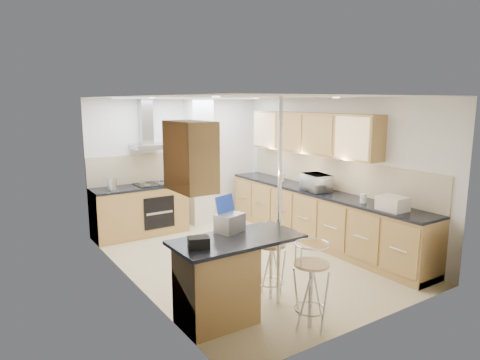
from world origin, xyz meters
TOP-DOWN VIEW (x-y plane):
  - ground at (0.00, 0.00)m, footprint 4.80×4.80m
  - room_shell at (0.32, 0.38)m, footprint 3.64×4.84m
  - right_counter at (1.50, 0.00)m, footprint 0.63×4.40m
  - back_counter at (-0.95, 2.10)m, footprint 1.70×0.63m
  - peninsula at (-1.12, -1.45)m, footprint 1.47×0.72m
  - microwave at (1.44, 0.00)m, footprint 0.45×0.58m
  - laptop at (-1.07, -1.21)m, footprint 0.37×0.32m
  - bag at (-1.64, -1.52)m, footprint 0.26×0.22m
  - bar_stool_near at (-0.60, -2.10)m, footprint 0.53×0.53m
  - bar_stool_end at (-0.51, -1.28)m, footprint 0.49×0.49m
  - jar_a at (1.60, 0.39)m, footprint 0.13×0.13m
  - jar_b at (1.49, 1.02)m, footprint 0.13×0.13m
  - jar_c at (1.51, -0.10)m, footprint 0.14×0.14m
  - jar_d at (1.43, -1.04)m, footprint 0.13×0.13m
  - bread_bin at (1.41, -1.57)m, footprint 0.31×0.39m
  - kettle at (-1.47, 1.97)m, footprint 0.16×0.16m

SIDE VIEW (x-z plane):
  - ground at x=0.00m, z-range 0.00..0.00m
  - back_counter at x=-0.95m, z-range 0.00..0.92m
  - right_counter at x=1.50m, z-range 0.00..0.92m
  - bar_stool_end at x=-0.51m, z-range 0.00..0.93m
  - peninsula at x=-1.12m, z-range 0.01..0.95m
  - bar_stool_near at x=-0.60m, z-range 0.00..0.98m
  - jar_d at x=1.43m, z-range 0.92..1.06m
  - jar_b at x=1.49m, z-range 0.92..1.08m
  - bag at x=-1.64m, z-range 0.94..1.06m
  - jar_a at x=1.60m, z-range 0.92..1.08m
  - bread_bin at x=1.41m, z-range 0.92..1.12m
  - jar_c at x=1.51m, z-range 0.92..1.13m
  - kettle at x=-1.47m, z-range 0.92..1.13m
  - laptop at x=-1.07m, z-range 0.94..1.15m
  - microwave at x=1.44m, z-range 0.92..1.21m
  - room_shell at x=0.32m, z-range 0.29..2.80m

